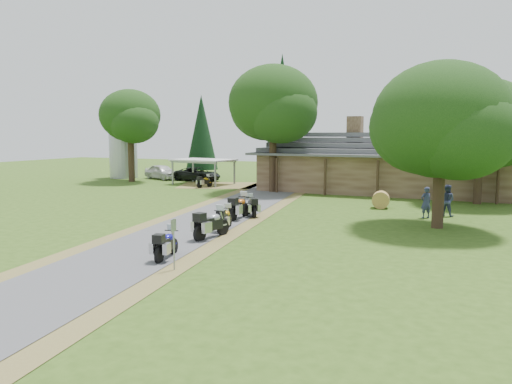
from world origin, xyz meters
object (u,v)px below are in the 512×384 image
at_px(motorcycle_row_c, 225,218).
at_px(motorcycle_row_e, 252,205).
at_px(lodge, 388,162).
at_px(car_white_sedan, 162,170).
at_px(carport, 204,172).
at_px(car_dark_suv, 197,171).
at_px(motorcycle_row_d, 239,206).
at_px(motorcycle_carport_a, 205,181).
at_px(motorcycle_row_b, 212,223).
at_px(hay_bale, 381,200).
at_px(motorcycle_row_a, 166,243).
at_px(silo, 123,150).

height_order(motorcycle_row_c, motorcycle_row_e, motorcycle_row_c).
distance_m(lodge, car_white_sedan, 23.44).
xyz_separation_m(lodge, motorcycle_row_e, (-5.16, -15.70, -1.83)).
relative_size(carport, car_dark_suv, 1.02).
relative_size(motorcycle_row_d, motorcycle_carport_a, 1.28).
bearing_deg(motorcycle_row_b, car_dark_suv, 41.77).
relative_size(carport, car_white_sedan, 0.94).
bearing_deg(lodge, motorcycle_row_b, -101.00).
bearing_deg(hay_bale, motorcycle_row_a, -107.53).
bearing_deg(car_dark_suv, motorcycle_row_b, -138.71).
height_order(car_dark_suv, motorcycle_row_c, car_dark_suv).
relative_size(motorcycle_row_c, motorcycle_carport_a, 1.10).
xyz_separation_m(carport, hay_bale, (17.88, -8.58, -0.64)).
distance_m(motorcycle_row_c, hay_bale, 11.97).
distance_m(silo, motorcycle_carport_a, 13.97).
xyz_separation_m(lodge, motorcycle_row_d, (-5.37, -16.89, -1.72)).
bearing_deg(motorcycle_row_c, car_white_sedan, 28.93).
relative_size(car_dark_suv, motorcycle_row_d, 2.49).
relative_size(car_white_sedan, motorcycle_row_b, 2.73).
height_order(lodge, hay_bale, lodge).
xyz_separation_m(lodge, silo, (-28.09, 1.62, 0.54)).
relative_size(car_dark_suv, motorcycle_carport_a, 3.20).
bearing_deg(motorcycle_carport_a, motorcycle_row_b, -136.68).
bearing_deg(car_white_sedan, motorcycle_row_d, -114.18).
distance_m(lodge, motorcycle_row_b, 22.53).
distance_m(car_dark_suv, hay_bale, 23.06).
height_order(motorcycle_row_e, motorcycle_carport_a, motorcycle_row_e).
relative_size(silo, motorcycle_row_d, 2.79).
height_order(silo, motorcycle_row_e, silo).
xyz_separation_m(car_white_sedan, hay_bale, (24.46, -11.40, -0.42)).
distance_m(car_dark_suv, motorcycle_row_c, 26.07).
relative_size(lodge, hay_bale, 19.74).
relative_size(car_white_sedan, motorcycle_row_c, 3.16).
bearing_deg(car_dark_suv, motorcycle_carport_a, -134.37).
height_order(lodge, motorcycle_carport_a, lodge).
bearing_deg(motorcycle_row_d, lodge, -19.30).
relative_size(motorcycle_row_a, motorcycle_carport_a, 1.08).
height_order(silo, carport, silo).
bearing_deg(carport, silo, 174.12).
xyz_separation_m(motorcycle_row_a, motorcycle_row_e, (-1.10, 10.32, 0.01)).
bearing_deg(silo, motorcycle_row_e, -37.06).
height_order(carport, motorcycle_row_a, carport).
bearing_deg(car_white_sedan, motorcycle_row_e, -111.97).
bearing_deg(carport, lodge, 10.56).
distance_m(lodge, motorcycle_row_a, 26.40).
xyz_separation_m(silo, motorcycle_row_c, (23.47, -21.70, -2.36)).
bearing_deg(motorcycle_row_b, lodge, -1.01).
xyz_separation_m(motorcycle_row_a, motorcycle_row_b, (-0.23, 3.97, 0.11)).
distance_m(lodge, silo, 28.14).
bearing_deg(motorcycle_row_d, silo, 49.17).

